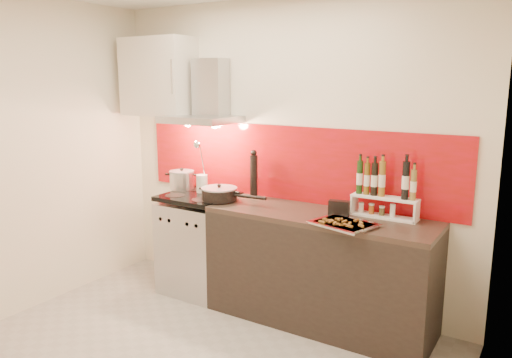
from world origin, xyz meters
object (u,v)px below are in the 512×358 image
Objects in this scene: stock_pot at (182,180)px; baking_tray at (344,224)px; range_stove at (200,244)px; pepper_mill at (254,175)px; counter at (319,269)px; saute_pan at (220,194)px.

stock_pot reaches higher than baking_tray.
range_stove is 3.88× the size of stock_pot.
pepper_mill is 0.86× the size of baking_tray.
stock_pot reaches higher than range_stove.
range_stove reaches higher than counter.
stock_pot is 1.78m from baking_tray.
baking_tray is at bearing -9.76° from stock_pot.
range_stove is 1.52× the size of saute_pan.
stock_pot is at bearing 159.78° from range_stove.
saute_pan is (0.29, -0.07, 0.52)m from range_stove.
range_stove is 0.60m from saute_pan.
counter is 0.58m from baking_tray.
saute_pan is at bearing -125.29° from pepper_mill.
range_stove is at bearing 172.32° from baking_tray.
saute_pan is 1.40× the size of pepper_mill.
stock_pot is at bearing 163.18° from saute_pan.
pepper_mill is at bearing 21.88° from range_stove.
stock_pot reaches higher than counter.
baking_tray reaches higher than counter.
baking_tray is at bearing -36.68° from counter.
baking_tray is (1.19, -0.13, -0.05)m from saute_pan.
counter is at bearing -3.80° from stock_pot.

